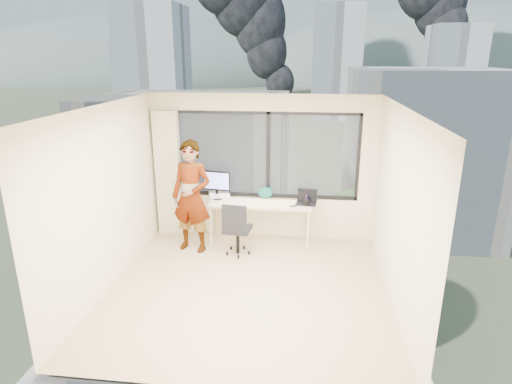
# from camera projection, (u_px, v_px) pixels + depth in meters

# --- Properties ---
(floor) EXTENTS (4.00, 4.00, 0.01)m
(floor) POSITION_uv_depth(u_px,v_px,m) (248.00, 288.00, 6.24)
(floor) COLOR tan
(floor) RESTS_ON ground
(ceiling) EXTENTS (4.00, 4.00, 0.01)m
(ceiling) POSITION_uv_depth(u_px,v_px,m) (247.00, 107.00, 5.45)
(ceiling) COLOR white
(ceiling) RESTS_ON ground
(wall_front) EXTENTS (4.00, 0.01, 2.60)m
(wall_front) POSITION_uv_depth(u_px,v_px,m) (217.00, 275.00, 3.95)
(wall_front) COLOR beige
(wall_front) RESTS_ON ground
(wall_left) EXTENTS (0.01, 4.00, 2.60)m
(wall_left) POSITION_uv_depth(u_px,v_px,m) (107.00, 198.00, 6.07)
(wall_left) COLOR beige
(wall_left) RESTS_ON ground
(wall_right) EXTENTS (0.01, 4.00, 2.60)m
(wall_right) POSITION_uv_depth(u_px,v_px,m) (399.00, 210.00, 5.62)
(wall_right) COLOR beige
(wall_right) RESTS_ON ground
(window_wall) EXTENTS (3.30, 0.16, 1.55)m
(window_wall) POSITION_uv_depth(u_px,v_px,m) (265.00, 155.00, 7.66)
(window_wall) COLOR black
(window_wall) RESTS_ON ground
(curtain) EXTENTS (0.45, 0.14, 2.30)m
(curtain) POSITION_uv_depth(u_px,v_px,m) (168.00, 174.00, 7.86)
(curtain) COLOR beige
(curtain) RESTS_ON floor
(desk) EXTENTS (1.80, 0.60, 0.75)m
(desk) POSITION_uv_depth(u_px,v_px,m) (260.00, 222.00, 7.69)
(desk) COLOR beige
(desk) RESTS_ON floor
(chair) EXTENTS (0.54, 0.54, 0.95)m
(chair) POSITION_uv_depth(u_px,v_px,m) (238.00, 227.00, 7.20)
(chair) COLOR black
(chair) RESTS_ON floor
(person) EXTENTS (0.78, 0.60, 1.91)m
(person) POSITION_uv_depth(u_px,v_px,m) (192.00, 197.00, 7.22)
(person) COLOR #2D2D33
(person) RESTS_ON floor
(monitor) EXTENTS (0.53, 0.19, 0.52)m
(monitor) POSITION_uv_depth(u_px,v_px,m) (217.00, 185.00, 7.70)
(monitor) COLOR black
(monitor) RESTS_ON desk
(game_console) EXTENTS (0.43, 0.40, 0.08)m
(game_console) POSITION_uv_depth(u_px,v_px,m) (219.00, 195.00, 7.86)
(game_console) COLOR white
(game_console) RESTS_ON desk
(laptop) EXTENTS (0.39, 0.40, 0.22)m
(laptop) POSITION_uv_depth(u_px,v_px,m) (306.00, 198.00, 7.46)
(laptop) COLOR black
(laptop) RESTS_ON desk
(cellphone) EXTENTS (0.11, 0.05, 0.01)m
(cellphone) POSITION_uv_depth(u_px,v_px,m) (293.00, 206.00, 7.37)
(cellphone) COLOR black
(cellphone) RESTS_ON desk
(pen_cup) EXTENTS (0.11, 0.11, 0.11)m
(pen_cup) POSITION_uv_depth(u_px,v_px,m) (306.00, 203.00, 7.39)
(pen_cup) COLOR black
(pen_cup) RESTS_ON desk
(handbag) EXTENTS (0.28, 0.15, 0.21)m
(handbag) POSITION_uv_depth(u_px,v_px,m) (265.00, 193.00, 7.77)
(handbag) COLOR #0D514D
(handbag) RESTS_ON desk
(exterior_ground) EXTENTS (400.00, 400.00, 0.04)m
(exterior_ground) POSITION_uv_depth(u_px,v_px,m) (305.00, 117.00, 124.00)
(exterior_ground) COLOR #515B3D
(exterior_ground) RESTS_ON ground
(near_bldg_a) EXTENTS (16.00, 12.00, 14.00)m
(near_bldg_a) POSITION_uv_depth(u_px,v_px,m) (193.00, 177.00, 37.76)
(near_bldg_a) COLOR beige
(near_bldg_a) RESTS_ON exterior_ground
(near_bldg_b) EXTENTS (14.00, 13.00, 16.00)m
(near_bldg_b) POSITION_uv_depth(u_px,v_px,m) (420.00, 152.00, 42.65)
(near_bldg_b) COLOR silver
(near_bldg_b) RESTS_ON exterior_ground
(far_tower_a) EXTENTS (14.00, 14.00, 28.00)m
(far_tower_a) POSITION_uv_depth(u_px,v_px,m) (155.00, 69.00, 100.05)
(far_tower_a) COLOR silver
(far_tower_a) RESTS_ON exterior_ground
(far_tower_b) EXTENTS (13.00, 13.00, 30.00)m
(far_tower_b) POSITION_uv_depth(u_px,v_px,m) (336.00, 63.00, 118.53)
(far_tower_b) COLOR silver
(far_tower_b) RESTS_ON exterior_ground
(far_tower_c) EXTENTS (15.00, 15.00, 26.00)m
(far_tower_c) POSITION_uv_depth(u_px,v_px,m) (452.00, 69.00, 133.87)
(far_tower_c) COLOR silver
(far_tower_c) RESTS_ON exterior_ground
(far_tower_d) EXTENTS (16.00, 14.00, 22.00)m
(far_tower_d) POSITION_uv_depth(u_px,v_px,m) (140.00, 73.00, 155.80)
(far_tower_d) COLOR silver
(far_tower_d) RESTS_ON exterior_ground
(hill_a) EXTENTS (288.00, 216.00, 90.00)m
(hill_a) POSITION_uv_depth(u_px,v_px,m) (149.00, 78.00, 326.72)
(hill_a) COLOR slate
(hill_a) RESTS_ON exterior_ground
(hill_b) EXTENTS (300.00, 220.00, 96.00)m
(hill_b) POSITION_uv_depth(u_px,v_px,m) (451.00, 80.00, 301.87)
(hill_b) COLOR slate
(hill_b) RESTS_ON exterior_ground
(tree_a) EXTENTS (7.00, 7.00, 8.00)m
(tree_a) POSITION_uv_depth(u_px,v_px,m) (75.00, 242.00, 31.90)
(tree_a) COLOR #1C4416
(tree_a) RESTS_ON exterior_ground
(tree_b) EXTENTS (7.60, 7.60, 9.00)m
(tree_b) POSITION_uv_depth(u_px,v_px,m) (356.00, 278.00, 25.70)
(tree_b) COLOR #1C4416
(tree_b) RESTS_ON exterior_ground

